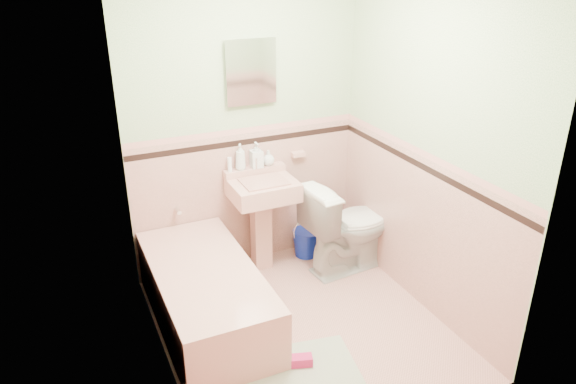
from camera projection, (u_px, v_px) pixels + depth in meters
name	position (u px, v px, depth m)	size (l,w,h in m)	color
floor	(302.00, 326.00, 4.07)	(2.20, 2.20, 0.00)	#D6998C
wall_back	(245.00, 126.00, 4.48)	(2.50, 2.50, 0.00)	#F3EAC6
wall_front	(403.00, 247.00, 2.65)	(2.50, 2.50, 0.00)	#F3EAC6
wall_left	(151.00, 198.00, 3.18)	(2.50, 2.50, 0.00)	#F3EAC6
wall_right	(427.00, 150.00, 3.94)	(2.50, 2.50, 0.00)	#F3EAC6
wainscot_back	(248.00, 198.00, 4.73)	(2.00, 2.00, 0.00)	#D99E91
wainscot_front	(391.00, 351.00, 2.92)	(2.00, 2.00, 0.00)	#D99E91
wainscot_left	(163.00, 290.00, 3.45)	(2.20, 2.20, 0.00)	#D99E91
wainscot_right	(417.00, 229.00, 4.20)	(2.20, 2.20, 0.00)	#D99E91
accent_back	(246.00, 142.00, 4.51)	(2.00, 2.00, 0.00)	black
accent_front	(399.00, 268.00, 2.72)	(2.00, 2.00, 0.00)	black
accent_left	(156.00, 217.00, 3.24)	(2.20, 2.20, 0.00)	black
accent_right	(423.00, 167.00, 3.99)	(2.20, 2.20, 0.00)	black
cap_back	(246.00, 130.00, 4.47)	(2.00, 2.00, 0.00)	#D68E85
cap_front	(400.00, 251.00, 2.68)	(2.00, 2.00, 0.00)	#D68E85
cap_left	(155.00, 202.00, 3.20)	(2.20, 2.20, 0.00)	#D68E85
cap_right	(425.00, 154.00, 3.95)	(2.20, 2.20, 0.00)	#D68E85
bathtub	(206.00, 298.00, 4.01)	(0.70, 1.50, 0.45)	tan
tub_faucet	(178.00, 210.00, 4.45)	(0.04, 0.04, 0.12)	silver
sink	(264.00, 226.00, 4.63)	(0.54, 0.48, 0.84)	tan
sink_faucet	(256.00, 163.00, 4.53)	(0.02, 0.02, 0.10)	silver
medicine_cabinet	(251.00, 72.00, 4.29)	(0.39, 0.04, 0.48)	white
soap_dish	(298.00, 154.00, 4.74)	(0.12, 0.07, 0.04)	tan
soap_bottle_left	(240.00, 157.00, 4.49)	(0.09, 0.09, 0.22)	#B2B2B2
soap_bottle_mid	(256.00, 155.00, 4.55)	(0.10, 0.10, 0.22)	#B2B2B2
soap_bottle_right	(268.00, 158.00, 4.61)	(0.10, 0.10, 0.13)	#B2B2B2
tube	(230.00, 164.00, 4.48)	(0.04, 0.04, 0.12)	white
toilet	(349.00, 226.00, 4.67)	(0.46, 0.81, 0.82)	white
bucket	(306.00, 243.00, 4.98)	(0.25, 0.25, 0.25)	#0E239E
bath_mat	(294.00, 374.00, 3.59)	(0.84, 0.56, 0.03)	#92A085
shoe	(300.00, 361.00, 3.63)	(0.17, 0.08, 0.07)	#BF1E59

